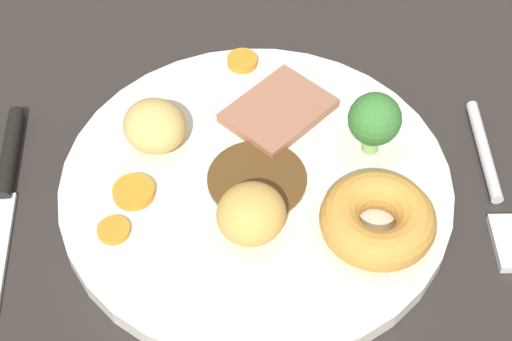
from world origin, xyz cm
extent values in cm
cube|color=#2B2623|center=(0.00, 0.00, 1.80)|extent=(120.00, 84.00, 3.60)
cylinder|color=silver|center=(-0.68, 2.16, 4.30)|extent=(27.98, 27.98, 1.40)
cylinder|color=#563819|center=(-0.75, 2.23, 5.15)|extent=(7.11, 7.11, 0.30)
cube|color=#9E664C|center=(-2.94, -4.13, 5.40)|extent=(9.50, 9.35, 0.80)
torus|color=#C68938|center=(-8.32, 7.36, 6.35)|extent=(7.78, 7.78, 2.70)
ellipsoid|color=#D8B260|center=(6.34, -2.06, 6.72)|extent=(6.45, 6.51, 3.45)
ellipsoid|color=tan|center=(-0.08, 6.47, 6.79)|extent=(6.53, 6.56, 3.58)
cylinder|color=orange|center=(9.25, 5.91, 5.22)|extent=(2.21, 2.21, 0.44)
cylinder|color=orange|center=(7.94, 2.83, 5.34)|extent=(2.91, 2.91, 0.69)
cylinder|color=orange|center=(-0.60, -9.97, 5.33)|extent=(2.44, 2.44, 0.67)
cylinder|color=#8CB766|center=(-9.25, -0.01, 5.94)|extent=(1.22, 1.22, 1.87)
sphere|color=#387A33|center=(-9.25, -0.01, 8.21)|extent=(3.83, 3.83, 3.83)
cylinder|color=silver|center=(-18.05, 0.06, 4.05)|extent=(1.54, 9.54, 0.90)
cube|color=silver|center=(-17.49, 8.29, 3.90)|extent=(2.30, 4.63, 0.60)
cylinder|color=black|center=(17.36, -2.65, 4.20)|extent=(1.29, 8.51, 1.20)
camera|label=1|loc=(2.28, 36.93, 48.00)|focal=54.65mm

